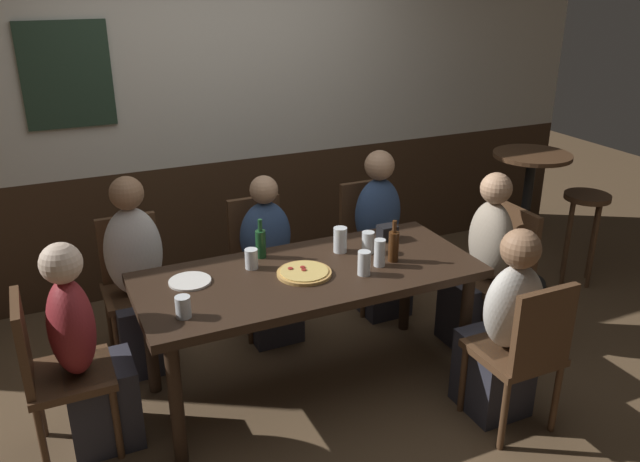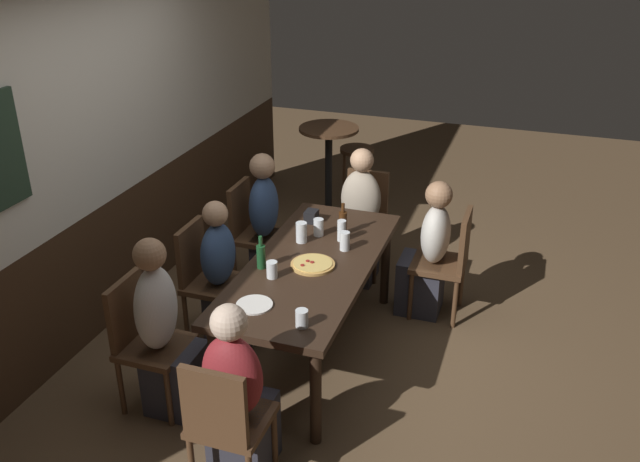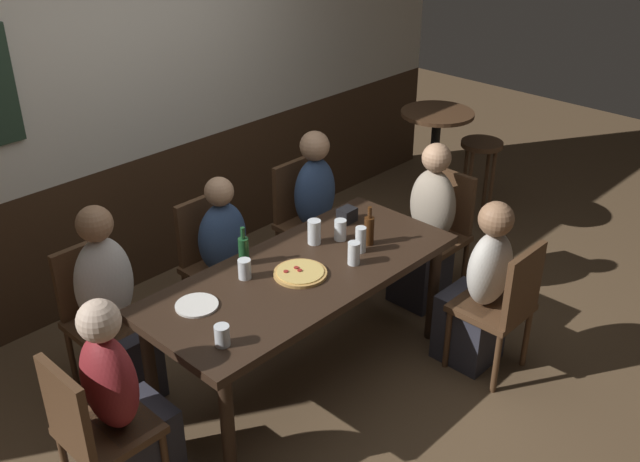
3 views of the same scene
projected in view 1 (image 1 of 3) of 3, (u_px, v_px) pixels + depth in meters
ground_plane at (310, 384)px, 3.81m from camera, size 12.00×12.00×0.00m
wall_back at (217, 114)px, 4.71m from camera, size 6.40×0.13×2.60m
dining_table at (309, 284)px, 3.57m from camera, size 1.89×0.81×0.74m
chair_mid_far at (260, 256)px, 4.32m from camera, size 0.40×0.40×0.88m
chair_right_far at (369, 236)px, 4.64m from camera, size 0.40×0.40×0.88m
chair_head_east at (502, 267)px, 4.15m from camera, size 0.40×0.40×0.88m
chair_head_west at (52, 368)px, 3.10m from camera, size 0.40×0.40×0.88m
chair_right_near at (525, 349)px, 3.26m from camera, size 0.40×0.40×0.88m
chair_left_far at (134, 279)px, 4.00m from camera, size 0.40×0.40×0.88m
person_mid_far at (269, 271)px, 4.19m from camera, size 0.34×0.37×1.09m
person_right_far at (380, 245)px, 4.50m from camera, size 0.34×0.37×1.16m
person_head_east at (481, 274)px, 4.10m from camera, size 0.37×0.34×1.15m
person_head_west at (88, 363)px, 3.17m from camera, size 0.37×0.34×1.13m
person_right_near at (503, 338)px, 3.41m from camera, size 0.34×0.37×1.11m
person_left_far at (139, 288)px, 3.86m from camera, size 0.34×0.37×1.19m
pizza at (304, 273)px, 3.49m from camera, size 0.30×0.30×0.03m
pint_glass_stout at (340, 241)px, 3.76m from camera, size 0.08×0.08×0.15m
beer_glass_half at (183, 308)px, 3.05m from camera, size 0.08×0.08×0.11m
tumbler_water at (380, 255)px, 3.58m from camera, size 0.06×0.06×0.16m
highball_clear at (364, 264)px, 3.48m from camera, size 0.07×0.07×0.14m
pint_glass_pale at (368, 244)px, 3.75m from camera, size 0.07×0.07×0.13m
beer_glass_tall at (251, 260)px, 3.56m from camera, size 0.07×0.07×0.11m
beer_bottle_green at (261, 243)px, 3.68m from camera, size 0.06×0.06×0.23m
beer_bottle_brown at (394, 245)px, 3.63m from camera, size 0.06×0.06×0.25m
plate_white_large at (190, 281)px, 3.41m from camera, size 0.22×0.22×0.01m
condiment_caddy at (387, 232)px, 3.94m from camera, size 0.11×0.09×0.09m
side_bar_table at (526, 210)px, 4.81m from camera, size 0.56×0.56×1.05m
bar_stool at (585, 214)px, 4.87m from camera, size 0.34×0.34×0.72m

